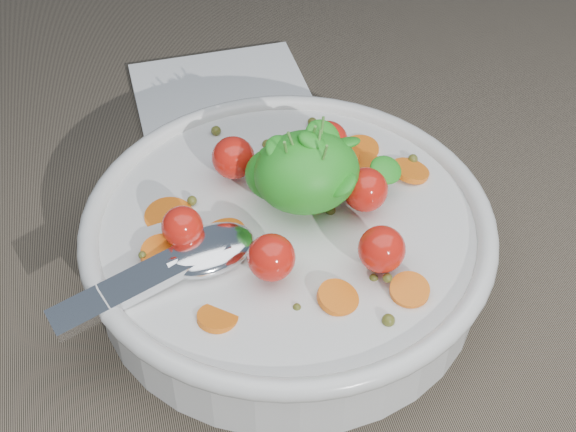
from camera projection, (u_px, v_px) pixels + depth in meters
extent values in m
plane|color=#675B49|center=(254.00, 267.00, 0.54)|extent=(6.00, 6.00, 0.00)
cylinder|color=silver|center=(288.00, 248.00, 0.52)|extent=(0.25, 0.25, 0.05)
torus|color=silver|center=(288.00, 222.00, 0.50)|extent=(0.26, 0.26, 0.01)
cylinder|color=silver|center=(288.00, 270.00, 0.53)|extent=(0.12, 0.12, 0.01)
cylinder|color=brown|center=(288.00, 248.00, 0.52)|extent=(0.22, 0.22, 0.04)
cylinder|color=orange|center=(218.00, 318.00, 0.45)|extent=(0.02, 0.02, 0.01)
cylinder|color=orange|center=(340.00, 158.00, 0.54)|extent=(0.03, 0.03, 0.01)
cylinder|color=orange|center=(194.00, 239.00, 0.48)|extent=(0.04, 0.04, 0.01)
cylinder|color=orange|center=(410.00, 171.00, 0.53)|extent=(0.03, 0.04, 0.01)
cylinder|color=orange|center=(224.00, 236.00, 0.49)|extent=(0.04, 0.04, 0.01)
cylinder|color=orange|center=(360.00, 165.00, 0.54)|extent=(0.04, 0.04, 0.01)
cylinder|color=orange|center=(319.00, 163.00, 0.55)|extent=(0.03, 0.03, 0.01)
cylinder|color=orange|center=(165.00, 255.00, 0.48)|extent=(0.03, 0.03, 0.01)
cylinder|color=orange|center=(266.00, 287.00, 0.47)|extent=(0.04, 0.04, 0.01)
cylinder|color=orange|center=(328.00, 162.00, 0.54)|extent=(0.04, 0.04, 0.02)
cylinder|color=orange|center=(410.00, 290.00, 0.46)|extent=(0.03, 0.03, 0.01)
cylinder|color=orange|center=(314.00, 188.00, 0.52)|extent=(0.04, 0.04, 0.01)
cylinder|color=orange|center=(338.00, 298.00, 0.45)|extent=(0.03, 0.03, 0.01)
cylinder|color=orange|center=(229.00, 247.00, 0.48)|extent=(0.03, 0.03, 0.01)
cylinder|color=orange|center=(250.00, 295.00, 0.46)|extent=(0.04, 0.04, 0.01)
cylinder|color=orange|center=(359.00, 151.00, 0.55)|extent=(0.03, 0.03, 0.01)
cylinder|color=orange|center=(169.00, 218.00, 0.51)|extent=(0.04, 0.04, 0.01)
sphere|color=#50541C|center=(216.00, 131.00, 0.56)|extent=(0.01, 0.01, 0.01)
sphere|color=#50541C|center=(413.00, 159.00, 0.54)|extent=(0.01, 0.01, 0.01)
sphere|color=#50541C|center=(154.00, 243.00, 0.49)|extent=(0.01, 0.01, 0.01)
sphere|color=#50541C|center=(257.00, 189.00, 0.53)|extent=(0.01, 0.01, 0.01)
sphere|color=#50541C|center=(213.00, 232.00, 0.49)|extent=(0.01, 0.01, 0.01)
sphere|color=#50541C|center=(312.00, 122.00, 0.57)|extent=(0.01, 0.01, 0.01)
sphere|color=#50541C|center=(328.00, 188.00, 0.53)|extent=(0.01, 0.01, 0.01)
sphere|color=#50541C|center=(388.00, 320.00, 0.44)|extent=(0.01, 0.01, 0.01)
sphere|color=#50541C|center=(227.00, 247.00, 0.49)|extent=(0.01, 0.01, 0.01)
sphere|color=#50541C|center=(316.00, 173.00, 0.53)|extent=(0.01, 0.01, 0.01)
sphere|color=#50541C|center=(374.00, 278.00, 0.47)|extent=(0.01, 0.01, 0.01)
sphere|color=#50541C|center=(330.00, 210.00, 0.51)|extent=(0.01, 0.01, 0.01)
sphere|color=#50541C|center=(387.00, 278.00, 0.46)|extent=(0.01, 0.01, 0.01)
sphere|color=#50541C|center=(267.00, 257.00, 0.48)|extent=(0.01, 0.01, 0.01)
sphere|color=#50541C|center=(142.00, 255.00, 0.47)|extent=(0.00, 0.00, 0.00)
sphere|color=#50541C|center=(192.00, 201.00, 0.51)|extent=(0.01, 0.01, 0.01)
sphere|color=#50541C|center=(267.00, 144.00, 0.56)|extent=(0.01, 0.01, 0.01)
sphere|color=#50541C|center=(359.00, 191.00, 0.52)|extent=(0.01, 0.01, 0.01)
sphere|color=#50541C|center=(297.00, 307.00, 0.45)|extent=(0.00, 0.00, 0.00)
sphere|color=red|center=(365.00, 190.00, 0.50)|extent=(0.03, 0.03, 0.03)
sphere|color=red|center=(328.00, 141.00, 0.53)|extent=(0.03, 0.03, 0.03)
sphere|color=red|center=(233.00, 158.00, 0.52)|extent=(0.03, 0.03, 0.03)
sphere|color=red|center=(182.00, 227.00, 0.48)|extent=(0.03, 0.03, 0.03)
sphere|color=red|center=(271.00, 258.00, 0.46)|extent=(0.03, 0.03, 0.03)
sphere|color=red|center=(382.00, 249.00, 0.46)|extent=(0.03, 0.03, 0.03)
ellipsoid|color=green|center=(307.00, 172.00, 0.49)|extent=(0.07, 0.06, 0.05)
ellipsoid|color=green|center=(275.00, 174.00, 0.50)|extent=(0.04, 0.04, 0.03)
ellipsoid|color=green|center=(284.00, 152.00, 0.48)|extent=(0.03, 0.03, 0.02)
ellipsoid|color=green|center=(346.00, 143.00, 0.49)|extent=(0.02, 0.02, 0.01)
ellipsoid|color=green|center=(278.00, 155.00, 0.49)|extent=(0.03, 0.03, 0.02)
ellipsoid|color=green|center=(312.00, 142.00, 0.47)|extent=(0.02, 0.02, 0.02)
ellipsoid|color=green|center=(303.00, 158.00, 0.48)|extent=(0.03, 0.03, 0.02)
ellipsoid|color=green|center=(313.00, 138.00, 0.48)|extent=(0.02, 0.02, 0.01)
ellipsoid|color=green|center=(274.00, 181.00, 0.49)|extent=(0.03, 0.03, 0.02)
ellipsoid|color=green|center=(322.00, 169.00, 0.48)|extent=(0.02, 0.02, 0.01)
ellipsoid|color=green|center=(305.00, 152.00, 0.50)|extent=(0.02, 0.02, 0.01)
ellipsoid|color=green|center=(286.00, 181.00, 0.48)|extent=(0.02, 0.02, 0.01)
ellipsoid|color=green|center=(320.00, 142.00, 0.51)|extent=(0.02, 0.03, 0.02)
ellipsoid|color=green|center=(386.00, 170.00, 0.51)|extent=(0.03, 0.03, 0.02)
ellipsoid|color=green|center=(305.00, 173.00, 0.48)|extent=(0.02, 0.02, 0.01)
ellipsoid|color=green|center=(342.00, 185.00, 0.47)|extent=(0.03, 0.03, 0.02)
ellipsoid|color=green|center=(323.00, 137.00, 0.49)|extent=(0.03, 0.03, 0.02)
ellipsoid|color=green|center=(308.00, 156.00, 0.48)|extent=(0.02, 0.02, 0.01)
ellipsoid|color=green|center=(310.00, 142.00, 0.48)|extent=(0.02, 0.03, 0.02)
ellipsoid|color=green|center=(313.00, 175.00, 0.48)|extent=(0.02, 0.02, 0.01)
cylinder|color=#4C8C33|center=(299.00, 162.00, 0.48)|extent=(0.01, 0.01, 0.04)
cylinder|color=#4C8C33|center=(316.00, 164.00, 0.48)|extent=(0.01, 0.01, 0.04)
cylinder|color=#4C8C33|center=(288.00, 162.00, 0.48)|extent=(0.01, 0.01, 0.04)
cylinder|color=#4C8C33|center=(309.00, 148.00, 0.49)|extent=(0.01, 0.01, 0.04)
cylinder|color=#4C8C33|center=(320.00, 169.00, 0.47)|extent=(0.01, 0.01, 0.04)
cylinder|color=#4C8C33|center=(319.00, 148.00, 0.49)|extent=(0.01, 0.01, 0.04)
ellipsoid|color=silver|center=(210.00, 250.00, 0.48)|extent=(0.07, 0.05, 0.02)
cube|color=silver|center=(141.00, 282.00, 0.46)|extent=(0.11, 0.05, 0.02)
cylinder|color=silver|center=(183.00, 261.00, 0.47)|extent=(0.02, 0.02, 0.01)
cube|color=white|center=(223.00, 95.00, 0.67)|extent=(0.14, 0.13, 0.01)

